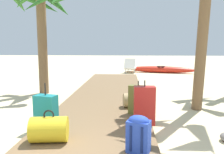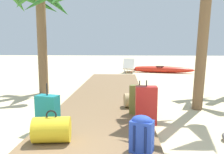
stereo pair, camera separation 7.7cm
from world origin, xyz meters
The scene contains 11 objects.
ground_plane centered at (0.00, 4.02, 0.00)m, with size 60.00×60.00×0.00m, color beige.
boardwalk centered at (0.00, 5.02, 0.04)m, with size 2.12×10.05×0.08m, color brown.
duffel_bag_tan centered at (0.81, 3.68, 0.25)m, with size 0.64×0.42×0.45m.
backpack_blue centered at (0.76, 1.31, 0.35)m, with size 0.36×0.30×0.52m.
suitcase_olive centered at (0.83, 3.10, 0.39)m, with size 0.43×0.27×0.73m.
duffel_bag_yellow centered at (-0.58, 1.56, 0.28)m, with size 0.60×0.46×0.50m.
suitcase_teal centered at (-0.85, 2.19, 0.38)m, with size 0.43×0.31×0.81m.
suitcase_red centered at (0.92, 2.46, 0.44)m, with size 0.39×0.22×0.83m.
palm_tree_near_left centered at (-2.08, 5.49, 2.64)m, with size 2.14×2.27×3.50m.
lounge_chair centered at (0.81, 11.58, 0.33)m, with size 0.81×1.57×0.82m.
kayak centered at (2.54, 11.55, 0.19)m, with size 3.80×1.38×0.38m.
Camera 1 is at (0.59, -1.77, 1.55)m, focal length 37.24 mm.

